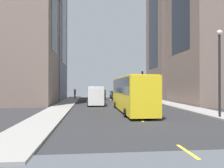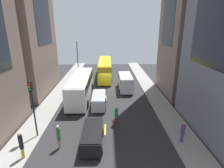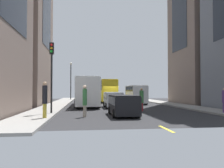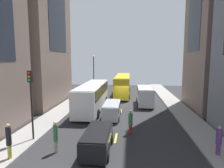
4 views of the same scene
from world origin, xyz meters
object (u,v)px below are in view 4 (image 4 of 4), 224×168
(city_bus_white, at_px, (93,94))
(pedestrian_crossing_near, at_px, (56,136))
(car_silver_0, at_px, (112,109))
(car_black_1, at_px, (97,139))
(pedestrian_waiting_curb, at_px, (219,140))
(traffic_light_near_corner, at_px, (31,92))
(delivery_van_white, at_px, (145,95))
(pedestrian_walking_far, at_px, (130,121))
(pedestrian_crossing_mid, at_px, (9,140))
(streetcar_yellow, at_px, (123,83))

(city_bus_white, relative_size, pedestrian_crossing_near, 5.09)
(car_silver_0, bearing_deg, car_black_1, -91.67)
(car_black_1, bearing_deg, city_bus_white, 102.75)
(pedestrian_waiting_curb, height_order, traffic_light_near_corner, traffic_light_near_corner)
(city_bus_white, distance_m, car_silver_0, 4.42)
(delivery_van_white, distance_m, car_silver_0, 7.67)
(pedestrian_walking_far, bearing_deg, pedestrian_crossing_mid, 57.19)
(city_bus_white, height_order, pedestrian_walking_far, city_bus_white)
(streetcar_yellow, distance_m, pedestrian_walking_far, 18.89)
(pedestrian_waiting_curb, bearing_deg, traffic_light_near_corner, -3.35)
(pedestrian_crossing_near, bearing_deg, city_bus_white, -83.13)
(city_bus_white, bearing_deg, pedestrian_crossing_mid, -102.31)
(streetcar_yellow, height_order, pedestrian_walking_far, streetcar_yellow)
(pedestrian_walking_far, bearing_deg, pedestrian_waiting_curb, 171.87)
(city_bus_white, height_order, pedestrian_crossing_mid, city_bus_white)
(car_silver_0, bearing_deg, pedestrian_crossing_near, -109.97)
(car_black_1, xyz_separation_m, traffic_light_near_corner, (-5.44, 1.24, 3.08))
(pedestrian_walking_far, height_order, traffic_light_near_corner, traffic_light_near_corner)
(streetcar_yellow, bearing_deg, pedestrian_walking_far, -85.54)
(pedestrian_walking_far, bearing_deg, car_black_1, 79.01)
(car_silver_0, xyz_separation_m, pedestrian_waiting_curb, (7.94, -8.05, 0.18))
(pedestrian_walking_far, relative_size, traffic_light_near_corner, 0.38)
(delivery_van_white, height_order, pedestrian_waiting_curb, delivery_van_white)
(car_black_1, bearing_deg, streetcar_yellow, 87.80)
(streetcar_yellow, relative_size, pedestrian_crossing_mid, 5.33)
(car_silver_0, height_order, traffic_light_near_corner, traffic_light_near_corner)
(car_silver_0, height_order, pedestrian_walking_far, pedestrian_walking_far)
(delivery_van_white, bearing_deg, car_silver_0, -122.58)
(car_black_1, bearing_deg, pedestrian_crossing_mid, -161.40)
(pedestrian_crossing_mid, distance_m, traffic_light_near_corner, 4.01)
(pedestrian_crossing_near, bearing_deg, pedestrian_walking_far, -134.22)
(pedestrian_crossing_mid, bearing_deg, car_black_1, -36.33)
(city_bus_white, bearing_deg, pedestrian_walking_far, -58.05)
(pedestrian_crossing_near, xyz_separation_m, pedestrian_waiting_curb, (11.03, 0.46, -0.05))
(car_silver_0, bearing_deg, city_bus_white, 130.36)
(streetcar_yellow, distance_m, pedestrian_crossing_mid, 24.91)
(car_silver_0, relative_size, pedestrian_crossing_mid, 1.95)
(car_silver_0, relative_size, traffic_light_near_corner, 0.82)
(pedestrian_crossing_mid, bearing_deg, traffic_light_near_corner, 35.52)
(city_bus_white, bearing_deg, car_silver_0, -49.64)
(pedestrian_waiting_curb, bearing_deg, streetcar_yellow, -69.83)
(pedestrian_crossing_near, bearing_deg, pedestrian_crossing_mid, 35.72)
(pedestrian_waiting_curb, distance_m, traffic_light_near_corner, 13.96)
(delivery_van_white, relative_size, pedestrian_waiting_curb, 2.77)
(city_bus_white, xyz_separation_m, streetcar_yellow, (3.41, 10.98, 0.12))
(pedestrian_walking_far, bearing_deg, city_bus_white, -35.21)
(streetcar_yellow, height_order, car_silver_0, streetcar_yellow)
(pedestrian_crossing_near, height_order, pedestrian_waiting_curb, pedestrian_crossing_near)
(city_bus_white, distance_m, delivery_van_white, 7.62)
(streetcar_yellow, bearing_deg, city_bus_white, -107.27)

